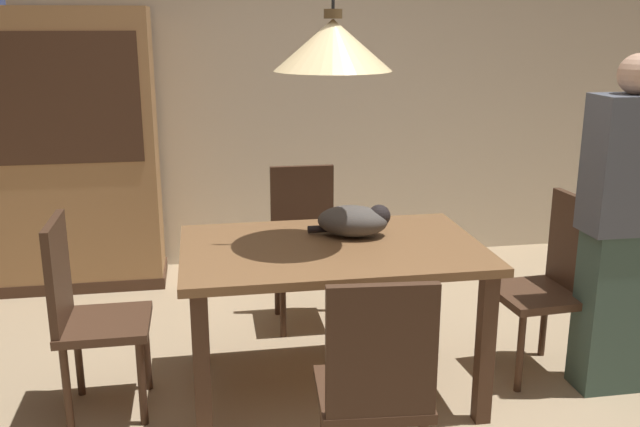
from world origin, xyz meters
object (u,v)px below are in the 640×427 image
object	(u,v)px
chair_far_back	(305,238)
pendant_lamp	(333,44)
chair_left_side	(85,309)
chair_right_side	(552,278)
cat_sleeping	(355,221)
person_standing	(620,229)
chair_near_front	(376,384)
hutch_bookcase	(72,157)
dining_table	(332,266)

from	to	relation	value
chair_far_back	pendant_lamp	bearing A→B (deg)	-90.05
chair_left_side	chair_right_side	distance (m)	2.26
cat_sleeping	person_standing	world-z (taller)	person_standing
chair_near_front	chair_far_back	bearing A→B (deg)	89.78
chair_near_front	hutch_bookcase	xyz separation A→B (m)	(-1.42, 2.60, 0.38)
chair_right_side	pendant_lamp	xyz separation A→B (m)	(-1.13, -0.01, 1.15)
chair_left_side	hutch_bookcase	size ratio (longest dim) A/B	0.50
chair_right_side	cat_sleeping	world-z (taller)	chair_right_side
chair_left_side	hutch_bookcase	distance (m)	1.79
hutch_bookcase	dining_table	bearing A→B (deg)	-50.34
dining_table	chair_near_front	size ratio (longest dim) A/B	1.51
chair_right_side	person_standing	world-z (taller)	person_standing
hutch_bookcase	chair_near_front	bearing A→B (deg)	-61.33
pendant_lamp	chair_left_side	bearing A→B (deg)	-179.99
hutch_bookcase	chair_far_back	bearing A→B (deg)	-30.58
dining_table	chair_left_side	size ratio (longest dim) A/B	1.51
pendant_lamp	dining_table	bearing A→B (deg)	-100.62
chair_near_front	person_standing	distance (m)	1.54
chair_near_front	hutch_bookcase	bearing A→B (deg)	118.67
dining_table	pendant_lamp	distance (m)	1.01
chair_left_side	person_standing	distance (m)	2.50
chair_left_side	hutch_bookcase	xyz separation A→B (m)	(-0.30, 1.72, 0.38)
chair_left_side	pendant_lamp	size ratio (longest dim) A/B	0.72
chair_far_back	chair_right_side	distance (m)	1.43
chair_far_back	chair_right_side	xyz separation A→B (m)	(1.13, -0.87, 0.00)
cat_sleeping	pendant_lamp	distance (m)	0.86
chair_left_side	chair_near_front	world-z (taller)	same
chair_near_front	pendant_lamp	distance (m)	1.45
dining_table	chair_left_side	distance (m)	1.14
pendant_lamp	chair_right_side	bearing A→B (deg)	0.28
chair_right_side	cat_sleeping	bearing A→B (deg)	173.09
dining_table	chair_right_side	bearing A→B (deg)	0.28
chair_near_front	cat_sleeping	world-z (taller)	chair_near_front
dining_table	chair_far_back	distance (m)	0.89
chair_near_front	chair_right_side	bearing A→B (deg)	37.92
chair_far_back	dining_table	bearing A→B (deg)	-90.05
chair_far_back	person_standing	size ratio (longest dim) A/B	0.57
chair_left_side	hutch_bookcase	bearing A→B (deg)	99.87
cat_sleeping	chair_left_side	bearing A→B (deg)	-174.31
chair_right_side	dining_table	bearing A→B (deg)	-179.72
chair_left_side	person_standing	size ratio (longest dim) A/B	0.57
chair_far_back	chair_right_side	world-z (taller)	same
dining_table	pendant_lamp	xyz separation A→B (m)	(0.00, 0.00, 1.01)
pendant_lamp	person_standing	distance (m)	1.60
dining_table	chair_far_back	world-z (taller)	chair_far_back
dining_table	hutch_bookcase	size ratio (longest dim) A/B	0.76
hutch_bookcase	chair_right_side	bearing A→B (deg)	-33.89
chair_far_back	chair_near_front	xyz separation A→B (m)	(-0.01, -1.76, 0.00)
chair_left_side	pendant_lamp	distance (m)	1.61
dining_table	cat_sleeping	bearing A→B (deg)	42.84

